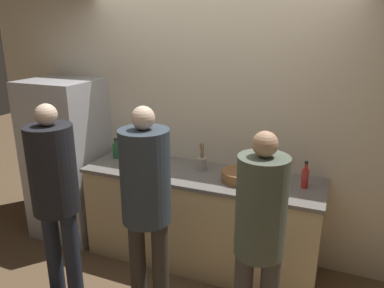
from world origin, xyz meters
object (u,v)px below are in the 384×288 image
Objects in this scene: person_left at (55,187)px; fruit_bowl at (240,176)px; utensil_crock at (202,163)px; bottle_green at (116,150)px; refrigerator at (68,159)px; bottle_clear at (280,178)px; cup_red at (262,183)px; person_center at (146,194)px; person_right at (260,230)px; bottle_red at (305,177)px.

fruit_bowl is at bearing 34.81° from person_left.
person_left is 6.43× the size of utensil_crock.
fruit_bowl is 1.54× the size of bottle_green.
refrigerator is 8.51× the size of bottle_clear.
fruit_bowl reaches higher than cup_red.
utensil_crock is 2.61× the size of cup_red.
bottle_green is (-0.82, 0.85, -0.02)m from person_center.
utensil_crock is at bearing 82.63° from person_center.
cup_red is (1.55, -0.18, -0.03)m from bottle_green.
bottle_clear is at bearing -8.68° from utensil_crock.
refrigerator reaches higher than fruit_bowl.
person_left reaches higher than person_right.
person_center is 5.24× the size of fruit_bowl.
cup_red is at bearing -6.74° from bottle_green.
person_left is at bearing -170.35° from person_center.
person_center reaches higher than utensil_crock.
cup_red is (-0.13, -0.09, -0.03)m from bottle_clear.
person_center is 1.18m from bottle_green.
fruit_bowl is 0.23m from cup_red.
bottle_red is at bearing 7.20° from fruit_bowl.
person_left is 8.38× the size of bottle_clear.
person_left is 1.54m from fruit_bowl.
person_right is 7.73× the size of bottle_green.
utensil_crock is 1.30× the size of bottle_clear.
utensil_crock is at bearing 1.44° from bottle_green.
bottle_clear is at bearing -162.09° from bottle_red.
fruit_bowl is 1.39× the size of bottle_red.
refrigerator is 8.12× the size of bottle_green.
bottle_clear is at bearing 28.80° from person_left.
fruit_bowl is 1.62× the size of bottle_clear.
person_center reaches higher than person_right.
bottle_green reaches higher than bottle_clear.
bottle_red reaches higher than bottle_green.
person_right is (0.87, -0.05, -0.07)m from person_center.
bottle_clear is at bearing 41.39° from person_center.
refrigerator is 2.45m from bottle_red.
bottle_clear is 0.16m from cup_red.
utensil_crock is 1.24× the size of bottle_green.
person_left reaches higher than utensil_crock.
refrigerator reaches higher than utensil_crock.
refrigerator reaches higher than bottle_green.
refrigerator is at bearing 179.54° from bottle_clear.
bottle_clear is 0.21m from bottle_red.
person_right is 6.95× the size of bottle_red.
bottle_clear is (2.25, -0.02, 0.15)m from refrigerator.
fruit_bowl is at bearing -4.05° from bottle_green.
cup_red is at bearing -144.00° from bottle_clear.
person_left is at bearing -130.83° from utensil_crock.
fruit_bowl is at bearing -179.30° from bottle_clear.
person_center is 0.91m from fruit_bowl.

